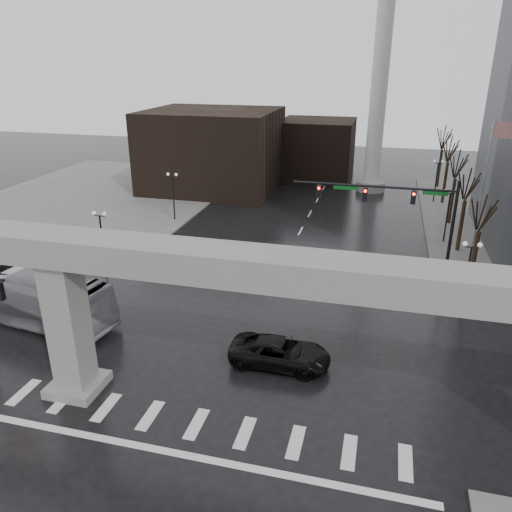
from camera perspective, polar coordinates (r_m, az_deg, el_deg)
name	(u,v)px	position (r m, az deg, el deg)	size (l,w,h in m)	color
ground	(204,410)	(25.93, -5.99, -17.15)	(160.00, 160.00, 0.00)	black
sidewalk_nw	(108,193)	(66.17, -16.54, 6.88)	(28.00, 36.00, 0.15)	slate
elevated_guideway	(225,288)	(21.85, -3.58, -3.64)	(48.00, 2.60, 8.70)	gray
building_far_left	(212,150)	(65.38, -5.00, 11.95)	(16.00, 14.00, 10.00)	black
building_far_mid	(317,149)	(72.38, 6.94, 12.05)	(10.00, 10.00, 8.00)	black
smokestack	(380,82)	(64.77, 13.95, 18.78)	(3.60, 3.60, 30.00)	silver
signal_mast_arm	(401,206)	(38.96, 16.24, 5.49)	(12.12, 0.43, 8.00)	black
flagpole_assembly	(489,179)	(42.35, 25.04, 7.97)	(2.06, 0.12, 12.00)	silver
lamp_right_0	(469,265)	(35.63, 23.14, -1.00)	(1.22, 0.32, 5.11)	black
lamp_right_1	(448,207)	(48.79, 21.14, 5.24)	(1.22, 0.32, 5.11)	black
lamp_right_2	(437,174)	(62.32, 19.98, 8.80)	(1.22, 0.32, 5.11)	black
lamp_left_0	(101,231)	(40.93, -17.26, 2.69)	(1.22, 0.32, 5.11)	black
lamp_left_1	(173,188)	(52.79, -9.47, 7.62)	(1.22, 0.32, 5.11)	black
lamp_left_2	(216,162)	(65.50, -4.54, 10.63)	(1.22, 0.32, 5.11)	black
tree_right_0	(475,255)	(39.74, 23.76, 0.15)	(1.09, 1.58, 7.50)	black
tree_right_1	(462,221)	(47.21, 22.49, 3.72)	(1.09, 1.61, 7.67)	black
tree_right_2	(453,197)	(54.83, 21.56, 6.31)	(1.10, 1.63, 7.85)	black
tree_right_3	(446,179)	(62.55, 20.86, 8.26)	(1.11, 1.66, 8.02)	black
tree_right_4	(440,165)	(70.33, 20.31, 9.78)	(1.12, 1.69, 8.19)	black
pickup_truck	(280,353)	(28.56, 2.76, -10.97)	(2.62, 5.67, 1.58)	black
city_bus	(27,296)	(35.80, -24.74, -4.19)	(2.93, 12.52, 3.49)	#AAA9AE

